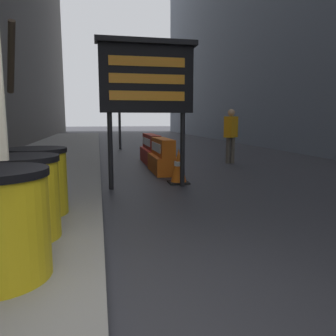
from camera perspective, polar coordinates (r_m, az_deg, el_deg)
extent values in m
cylinder|color=#4C3D2D|center=(9.50, -25.66, 16.78)|extent=(0.58, 1.26, 1.67)
cylinder|color=yellow|center=(3.83, -24.15, -5.14)|extent=(0.78, 0.78, 0.83)
cylinder|color=black|center=(3.76, -24.57, 1.48)|extent=(0.81, 0.81, 0.06)
cylinder|color=yellow|center=(4.72, -21.87, -2.53)|extent=(0.78, 0.78, 0.83)
cylinder|color=black|center=(4.66, -22.17, 2.86)|extent=(0.81, 0.81, 0.06)
cylinder|color=black|center=(6.76, -10.00, 2.85)|extent=(0.10, 0.10, 1.56)
cylinder|color=black|center=(6.98, 2.54, 3.15)|extent=(0.10, 0.10, 1.56)
cube|color=black|center=(6.84, -3.75, 15.13)|extent=(1.89, 0.24, 1.32)
cube|color=black|center=(6.89, -3.72, 21.08)|extent=(2.01, 0.34, 0.10)
cube|color=orange|center=(6.76, -3.61, 18.03)|extent=(1.51, 0.02, 0.18)
cube|color=orange|center=(6.71, -3.58, 15.25)|extent=(1.51, 0.02, 0.18)
cube|color=orange|center=(6.68, -3.56, 12.44)|extent=(1.51, 0.02, 0.18)
cube|color=orange|center=(8.85, -0.92, 0.71)|extent=(0.58, 1.61, 0.46)
cube|color=orange|center=(8.80, -0.93, 3.68)|extent=(0.35, 1.61, 0.46)
cube|color=white|center=(8.77, -2.13, 3.65)|extent=(0.02, 1.29, 0.23)
cube|color=red|center=(10.75, -2.91, 2.13)|extent=(0.51, 1.94, 0.47)
cube|color=red|center=(10.71, -2.93, 4.62)|extent=(0.31, 1.94, 0.47)
cube|color=white|center=(10.68, -3.80, 4.60)|extent=(0.02, 1.55, 0.23)
cube|color=black|center=(13.60, -2.05, 2.59)|extent=(0.37, 0.37, 0.04)
cone|color=orange|center=(13.57, -2.06, 3.97)|extent=(0.29, 0.29, 0.62)
cylinder|color=white|center=(13.57, -2.06, 4.10)|extent=(0.17, 0.17, 0.09)
cube|color=black|center=(7.39, 1.85, -2.51)|extent=(0.44, 0.44, 0.04)
cone|color=orange|center=(7.33, 1.86, 0.49)|extent=(0.35, 0.35, 0.74)
cylinder|color=white|center=(7.32, 1.86, 0.78)|extent=(0.20, 0.20, 0.10)
cylinder|color=#2D2D30|center=(15.82, -8.47, 9.74)|extent=(0.12, 0.12, 3.57)
cube|color=black|center=(15.75, -8.54, 14.72)|extent=(0.28, 0.28, 0.84)
sphere|color=#360605|center=(15.63, -8.53, 15.80)|extent=(0.15, 0.15, 0.15)
sphere|color=#392C06|center=(15.60, -8.51, 14.78)|extent=(0.15, 0.15, 0.15)
sphere|color=green|center=(15.57, -8.48, 13.75)|extent=(0.15, 0.15, 0.15)
cylinder|color=#514C42|center=(10.80, 10.41, 3.04)|extent=(0.14, 0.14, 0.85)
cylinder|color=#514C42|center=(10.87, 11.18, 3.04)|extent=(0.14, 0.14, 0.85)
cube|color=orange|center=(10.79, 10.91, 7.04)|extent=(0.53, 0.50, 0.67)
sphere|color=tan|center=(10.79, 10.98, 9.44)|extent=(0.23, 0.23, 0.23)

